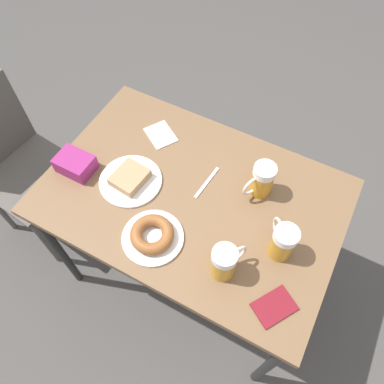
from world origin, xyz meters
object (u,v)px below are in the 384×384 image
(plate_with_cake, at_px, (130,179))
(blue_pouch, at_px, (75,164))
(beer_mug_center, at_px, (262,180))
(passport_near_edge, at_px, (274,307))
(beer_mug_right, at_px, (283,242))
(napkin_folded, at_px, (161,135))
(chair, at_px, (11,157))
(plate_with_donut, at_px, (152,235))
(fork, at_px, (207,182))
(beer_mug_left, at_px, (225,262))

(plate_with_cake, relative_size, blue_pouch, 1.73)
(beer_mug_center, height_order, passport_near_edge, beer_mug_center)
(beer_mug_right, relative_size, blue_pouch, 1.03)
(plate_with_cake, height_order, napkin_folded, plate_with_cake)
(chair, relative_size, beer_mug_right, 6.13)
(chair, distance_m, blue_pouch, 0.54)
(plate_with_donut, bearing_deg, beer_mug_center, -34.93)
(plate_with_cake, height_order, passport_near_edge, plate_with_cake)
(plate_with_cake, xyz_separation_m, beer_mug_center, (0.19, -0.44, 0.05))
(fork, bearing_deg, napkin_folded, 66.43)
(blue_pouch, bearing_deg, napkin_folded, -33.30)
(plate_with_cake, xyz_separation_m, beer_mug_right, (0.00, -0.59, 0.05))
(beer_mug_center, relative_size, fork, 0.87)
(chair, bearing_deg, beer_mug_left, -89.84)
(beer_mug_right, bearing_deg, beer_mug_center, 38.59)
(fork, bearing_deg, blue_pouch, 110.88)
(beer_mug_right, bearing_deg, passport_near_edge, -162.69)
(plate_with_cake, xyz_separation_m, plate_with_donut, (-0.16, -0.19, 0.01))
(plate_with_donut, height_order, napkin_folded, plate_with_donut)
(beer_mug_left, bearing_deg, passport_near_edge, -99.75)
(chair, height_order, beer_mug_right, beer_mug_right)
(plate_with_donut, relative_size, fork, 1.32)
(beer_mug_right, bearing_deg, plate_with_donut, 112.20)
(plate_with_donut, bearing_deg, napkin_folded, 27.49)
(napkin_folded, xyz_separation_m, fork, (-0.12, -0.27, -0.00))
(fork, height_order, passport_near_edge, passport_near_edge)
(plate_with_cake, relative_size, napkin_folded, 1.49)
(chair, distance_m, beer_mug_center, 1.19)
(blue_pouch, bearing_deg, chair, 88.61)
(plate_with_cake, xyz_separation_m, napkin_folded, (0.25, 0.02, -0.01))
(plate_with_cake, relative_size, beer_mug_left, 1.68)
(beer_mug_left, height_order, beer_mug_center, same)
(plate_with_cake, distance_m, beer_mug_left, 0.48)
(plate_with_donut, relative_size, beer_mug_left, 1.52)
(plate_with_donut, relative_size, blue_pouch, 1.57)
(plate_with_donut, height_order, fork, plate_with_donut)
(chair, distance_m, napkin_folded, 0.76)
(beer_mug_right, xyz_separation_m, passport_near_edge, (-0.18, -0.06, -0.07))
(passport_near_edge, bearing_deg, beer_mug_right, 17.31)
(beer_mug_center, xyz_separation_m, napkin_folded, (0.06, 0.46, -0.07))
(chair, bearing_deg, napkin_folded, -61.08)
(beer_mug_left, distance_m, beer_mug_right, 0.20)
(napkin_folded, bearing_deg, plate_with_donut, -152.51)
(beer_mug_left, bearing_deg, beer_mug_right, -41.76)
(chair, bearing_deg, blue_pouch, -85.58)
(plate_with_cake, height_order, fork, plate_with_cake)
(beer_mug_left, height_order, beer_mug_right, same)
(napkin_folded, bearing_deg, plate_with_cake, -175.89)
(beer_mug_center, bearing_deg, blue_pouch, 109.98)
(beer_mug_center, distance_m, passport_near_edge, 0.43)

